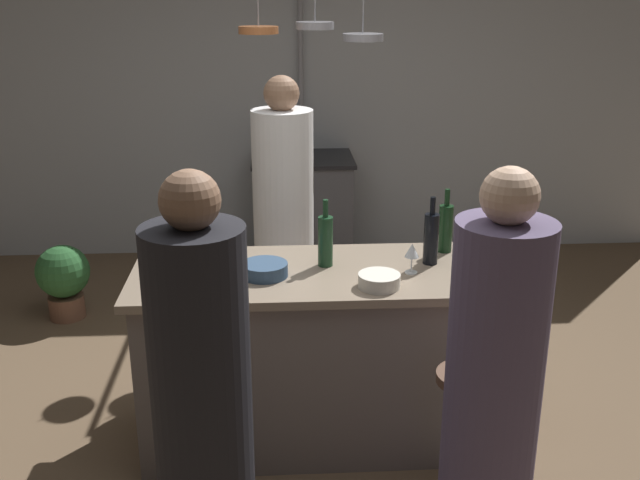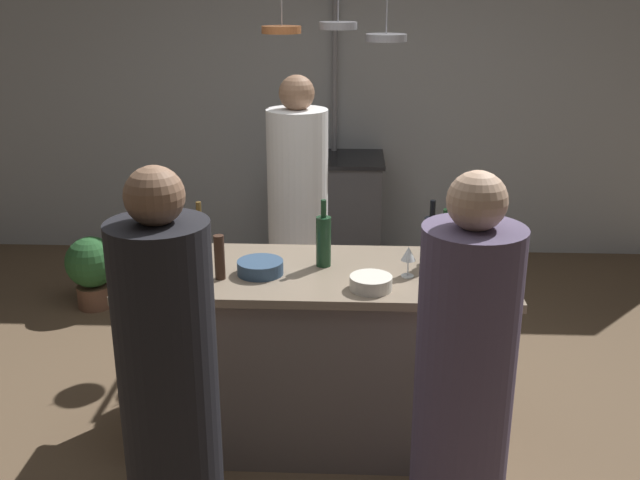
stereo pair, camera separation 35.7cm
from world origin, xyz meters
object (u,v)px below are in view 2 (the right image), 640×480
at_px(wine_bottle_amber, 200,239).
at_px(wine_glass_near_right_guest, 185,237).
at_px(wine_glass_near_left_guest, 408,255).
at_px(wine_glass_by_chef, 472,254).
at_px(potted_plant, 92,268).
at_px(mixing_bowl_blue, 260,267).
at_px(stove_range, 333,211).
at_px(chef, 298,228).
at_px(wine_bottle_red, 449,232).
at_px(guest_left, 171,408).
at_px(mixing_bowl_ceramic, 371,283).
at_px(bar_stool_right, 446,445).
at_px(wine_bottle_green, 324,240).
at_px(pepper_mill, 220,257).
at_px(bar_stool_left, 189,438).
at_px(guest_right, 462,413).
at_px(wine_bottle_dark, 431,242).

xyz_separation_m(wine_bottle_amber, wine_glass_near_right_guest, (-0.09, 0.06, -0.01)).
distance_m(wine_glass_near_left_guest, wine_glass_by_chef, 0.30).
bearing_deg(potted_plant, mixing_bowl_blue, -47.96).
height_order(stove_range, mixing_bowl_blue, mixing_bowl_blue).
bearing_deg(chef, stove_range, 83.51).
distance_m(wine_bottle_red, mixing_bowl_blue, 0.95).
distance_m(guest_left, mixing_bowl_ceramic, 1.08).
distance_m(bar_stool_right, wine_bottle_green, 1.09).
xyz_separation_m(chef, wine_bottle_amber, (-0.41, -0.86, 0.23)).
bearing_deg(wine_glass_near_right_guest, bar_stool_right, -32.22).
bearing_deg(potted_plant, mixing_bowl_ceramic, -41.87).
bearing_deg(pepper_mill, bar_stool_left, -98.06).
height_order(wine_bottle_amber, wine_glass_near_left_guest, wine_bottle_amber).
bearing_deg(wine_glass_near_left_guest, stove_range, 99.41).
bearing_deg(bar_stool_left, mixing_bowl_blue, 66.42).
height_order(potted_plant, wine_glass_by_chef, wine_glass_by_chef).
xyz_separation_m(stove_range, guest_right, (0.55, -3.42, 0.31)).
bearing_deg(bar_stool_left, chef, 77.63).
height_order(guest_left, wine_bottle_dark, guest_left).
relative_size(potted_plant, pepper_mill, 2.48).
relative_size(wine_bottle_green, wine_bottle_dark, 0.99).
bearing_deg(chef, potted_plant, 160.32).
bearing_deg(potted_plant, wine_glass_near_right_guest, -53.26).
bearing_deg(wine_glass_by_chef, guest_right, -99.69).
relative_size(bar_stool_right, wine_glass_near_right_guest, 4.66).
distance_m(bar_stool_right, wine_bottle_dark, 0.95).
bearing_deg(pepper_mill, bar_stool_right, -26.24).
bearing_deg(stove_range, guest_right, -80.86).
relative_size(potted_plant, mixing_bowl_ceramic, 2.74).
xyz_separation_m(guest_right, pepper_mill, (-1.00, 0.85, 0.25)).
height_order(wine_bottle_green, wine_glass_near_right_guest, wine_bottle_green).
xyz_separation_m(pepper_mill, wine_bottle_green, (0.47, 0.19, 0.02)).
distance_m(stove_range, wine_bottle_red, 2.38).
distance_m(guest_right, mixing_bowl_blue, 1.24).
height_order(chef, wine_glass_near_right_guest, chef).
xyz_separation_m(stove_range, mixing_bowl_blue, (-0.27, -2.51, 0.49)).
distance_m(chef, wine_glass_near_right_guest, 0.97).
distance_m(pepper_mill, wine_glass_near_left_guest, 0.86).
bearing_deg(wine_glass_near_left_guest, wine_bottle_amber, 171.15).
height_order(bar_stool_right, guest_right, guest_right).
bearing_deg(wine_glass_by_chef, potted_plant, 147.41).
bearing_deg(bar_stool_left, bar_stool_right, 0.00).
height_order(bar_stool_right, mixing_bowl_ceramic, mixing_bowl_ceramic).
xyz_separation_m(chef, wine_glass_by_chef, (0.88, -0.99, 0.22)).
height_order(guest_right, mixing_bowl_ceramic, guest_right).
bearing_deg(bar_stool_right, chef, 114.76).
bearing_deg(wine_glass_near_left_guest, guest_right, -81.60).
height_order(chef, bar_stool_left, chef).
bearing_deg(chef, wine_bottle_dark, -52.11).
bearing_deg(chef, guest_left, -98.95).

